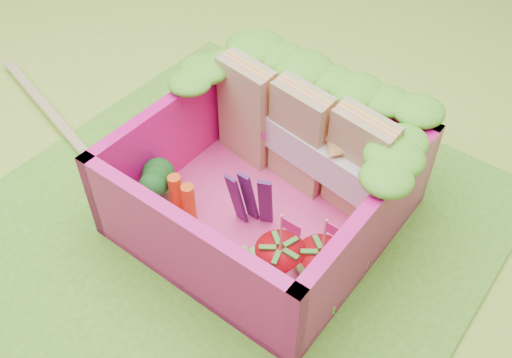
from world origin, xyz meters
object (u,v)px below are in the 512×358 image
object	(u,v)px
broccoli	(158,183)
strawberry_left	(280,264)
bento_box	(265,181)
sandwich_stack	(301,138)
chopsticks	(80,147)
strawberry_right	(320,267)

from	to	relation	value
broccoli	strawberry_left	xyz separation A→B (m)	(0.80, 0.00, -0.05)
bento_box	strawberry_left	world-z (taller)	bento_box
sandwich_stack	chopsticks	world-z (taller)	sandwich_stack
chopsticks	strawberry_left	bearing A→B (deg)	-2.20
strawberry_right	strawberry_left	bearing A→B (deg)	-148.70
chopsticks	broccoli	bearing A→B (deg)	-4.55
bento_box	broccoli	distance (m)	0.57
bento_box	chopsticks	distance (m)	1.29
sandwich_stack	bento_box	bearing A→B (deg)	-90.96
bento_box	strawberry_right	xyz separation A→B (m)	(0.50, -0.23, -0.10)
broccoli	chopsticks	distance (m)	0.81
bento_box	chopsticks	size ratio (longest dim) A/B	0.56
bento_box	broccoli	world-z (taller)	bento_box
strawberry_right	chopsticks	bearing A→B (deg)	-178.66
bento_box	strawberry_right	distance (m)	0.56
strawberry_right	bento_box	bearing A→B (deg)	155.73
bento_box	strawberry_left	size ratio (longest dim) A/B	2.71
chopsticks	sandwich_stack	bearing A→B (deg)	25.04
strawberry_left	strawberry_right	world-z (taller)	strawberry_left
broccoli	strawberry_left	size ratio (longest dim) A/B	0.63
bento_box	sandwich_stack	world-z (taller)	sandwich_stack
strawberry_left	bento_box	bearing A→B (deg)	135.64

